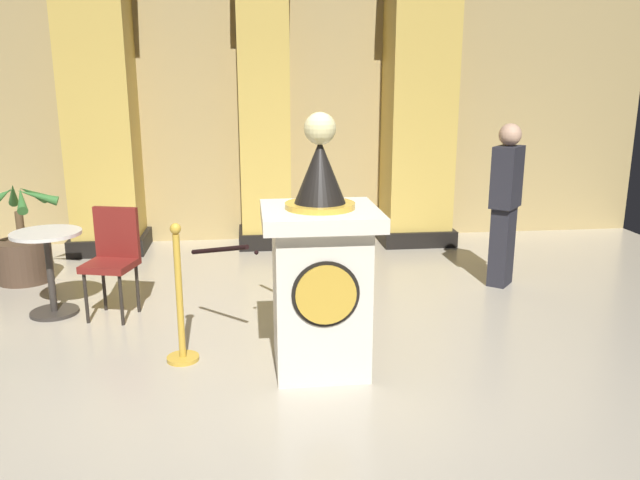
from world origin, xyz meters
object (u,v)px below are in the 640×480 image
(stanchion_near, at_px, (321,274))
(bystander_guest, at_px, (505,202))
(cafe_table, at_px, (49,262))
(potted_palm_left, at_px, (23,251))
(pedestal_clock, at_px, (320,273))
(stanchion_far, at_px, (180,314))
(cafe_chair_red, at_px, (113,253))

(stanchion_near, relative_size, bystander_guest, 0.64)
(cafe_table, bearing_deg, potted_palm_left, 119.07)
(pedestal_clock, xyz_separation_m, bystander_guest, (2.05, 1.69, 0.15))
(stanchion_far, bearing_deg, bystander_guest, 25.57)
(stanchion_far, xyz_separation_m, cafe_chair_red, (-0.67, 1.04, 0.20))
(potted_palm_left, relative_size, bystander_guest, 0.65)
(potted_palm_left, xyz_separation_m, bystander_guest, (4.88, -0.68, 0.54))
(stanchion_near, xyz_separation_m, cafe_table, (-2.38, 0.25, 0.12))
(pedestal_clock, distance_m, cafe_table, 2.63)
(pedestal_clock, distance_m, stanchion_far, 1.09)
(pedestal_clock, bearing_deg, potted_palm_left, 139.94)
(bystander_guest, relative_size, cafe_table, 2.15)
(stanchion_near, xyz_separation_m, cafe_chair_red, (-1.81, 0.17, 0.20))
(pedestal_clock, distance_m, potted_palm_left, 3.71)
(stanchion_far, xyz_separation_m, cafe_table, (-1.24, 1.11, 0.12))
(stanchion_near, bearing_deg, stanchion_far, -142.92)
(pedestal_clock, height_order, cafe_chair_red, pedestal_clock)
(bystander_guest, height_order, cafe_table, bystander_guest)
(stanchion_near, height_order, potted_palm_left, potted_palm_left)
(cafe_table, bearing_deg, stanchion_near, -5.97)
(pedestal_clock, relative_size, stanchion_far, 1.74)
(potted_palm_left, distance_m, cafe_table, 1.20)
(potted_palm_left, height_order, cafe_table, potted_palm_left)
(stanchion_near, distance_m, stanchion_far, 1.43)
(stanchion_far, relative_size, cafe_table, 1.39)
(bystander_guest, distance_m, cafe_chair_red, 3.77)
(stanchion_near, distance_m, bystander_guest, 2.07)
(stanchion_far, distance_m, bystander_guest, 3.43)
(cafe_chair_red, bearing_deg, potted_palm_left, 135.84)
(potted_palm_left, bearing_deg, cafe_table, -60.93)
(cafe_table, bearing_deg, bystander_guest, 4.68)
(cafe_table, relative_size, cafe_chair_red, 0.79)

